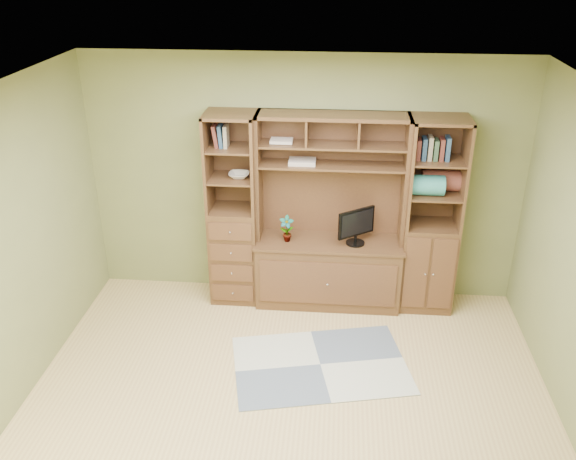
# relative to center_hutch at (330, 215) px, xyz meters

# --- Properties ---
(room) EXTENTS (4.60, 4.10, 2.64)m
(room) POSITION_rel_center_hutch_xyz_m (-0.28, -1.73, 0.28)
(room) COLOR tan
(room) RESTS_ON ground
(center_hutch) EXTENTS (1.54, 0.53, 2.05)m
(center_hutch) POSITION_rel_center_hutch_xyz_m (0.00, 0.00, 0.00)
(center_hutch) COLOR #4C301A
(center_hutch) RESTS_ON ground
(left_tower) EXTENTS (0.50, 0.45, 2.05)m
(left_tower) POSITION_rel_center_hutch_xyz_m (-1.00, 0.04, 0.00)
(left_tower) COLOR #4C301A
(left_tower) RESTS_ON ground
(right_tower) EXTENTS (0.55, 0.45, 2.05)m
(right_tower) POSITION_rel_center_hutch_xyz_m (1.02, 0.04, 0.00)
(right_tower) COLOR #4C301A
(right_tower) RESTS_ON ground
(rug) EXTENTS (1.76, 1.37, 0.01)m
(rug) POSITION_rel_center_hutch_xyz_m (-0.03, -1.11, -1.02)
(rug) COLOR #919596
(rug) RESTS_ON ground
(monitor) EXTENTS (0.46, 0.41, 0.53)m
(monitor) POSITION_rel_center_hutch_xyz_m (0.27, -0.03, -0.03)
(monitor) COLOR black
(monitor) RESTS_ON center_hutch
(orchid) EXTENTS (0.15, 0.10, 0.28)m
(orchid) POSITION_rel_center_hutch_xyz_m (-0.44, -0.03, -0.15)
(orchid) COLOR #AE5A3B
(orchid) RESTS_ON center_hutch
(magazines) EXTENTS (0.27, 0.20, 0.04)m
(magazines) POSITION_rel_center_hutch_xyz_m (-0.29, 0.09, 0.54)
(magazines) COLOR #BCACA0
(magazines) RESTS_ON center_hutch
(bowl) EXTENTS (0.21, 0.21, 0.05)m
(bowl) POSITION_rel_center_hutch_xyz_m (-0.93, 0.04, 0.39)
(bowl) COLOR beige
(bowl) RESTS_ON left_tower
(blanket_teal) EXTENTS (0.35, 0.20, 0.20)m
(blanket_teal) POSITION_rel_center_hutch_xyz_m (0.93, -0.01, 0.37)
(blanket_teal) COLOR teal
(blanket_teal) RESTS_ON right_tower
(blanket_red) EXTENTS (0.38, 0.21, 0.21)m
(blanket_red) POSITION_rel_center_hutch_xyz_m (1.09, 0.12, 0.37)
(blanket_red) COLOR brown
(blanket_red) RESTS_ON right_tower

